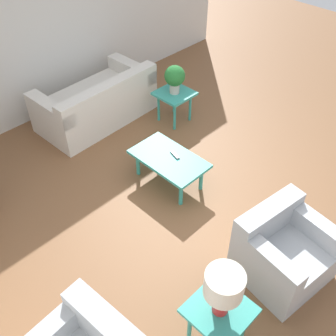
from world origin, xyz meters
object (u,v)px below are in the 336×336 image
object	(u,v)px
sofa	(98,103)
potted_plant	(175,77)
coffee_table	(169,161)
table_lamp	(224,287)
armchair	(282,252)
side_table_lamp	(219,314)
side_table_plant	(174,97)

from	to	relation	value
sofa	potted_plant	size ratio (longest dim) A/B	4.18
sofa	potted_plant	bearing A→B (deg)	132.10
potted_plant	coffee_table	bearing A→B (deg)	131.13
sofa	coffee_table	bearing A→B (deg)	80.59
potted_plant	table_lamp	world-z (taller)	table_lamp
armchair	side_table_lamp	world-z (taller)	armchair
coffee_table	side_table_plant	distance (m)	1.39
side_table_plant	potted_plant	world-z (taller)	potted_plant
sofa	table_lamp	world-z (taller)	table_lamp
side_table_plant	side_table_lamp	world-z (taller)	same
sofa	potted_plant	world-z (taller)	potted_plant
coffee_table	table_lamp	distance (m)	2.17
armchair	sofa	bearing A→B (deg)	91.79
sofa	side_table_plant	world-z (taller)	sofa
armchair	side_table_lamp	xyz separation A→B (m)	(0.00, 1.01, 0.10)
side_table_lamp	sofa	bearing A→B (deg)	-21.69
armchair	potted_plant	size ratio (longest dim) A/B	2.14
side_table_plant	potted_plant	xyz separation A→B (m)	(0.00, 0.00, 0.33)
sofa	table_lamp	distance (m)	3.82
sofa	armchair	xyz separation A→B (m)	(-3.52, 0.38, 0.02)
side_table_lamp	table_lamp	xyz separation A→B (m)	(0.00, -0.00, 0.42)
armchair	side_table_plant	world-z (taller)	armchair
armchair	side_table_plant	bearing A→B (deg)	73.77
side_table_plant	table_lamp	world-z (taller)	table_lamp
side_table_plant	armchair	bearing A→B (deg)	155.76
side_table_lamp	table_lamp	world-z (taller)	table_lamp
armchair	potted_plant	distance (m)	2.97
table_lamp	side_table_lamp	bearing A→B (deg)	135.00
armchair	table_lamp	xyz separation A→B (m)	(0.00, 1.01, 0.52)
potted_plant	table_lamp	size ratio (longest dim) A/B	0.86
coffee_table	side_table_plant	bearing A→B (deg)	-48.87
armchair	side_table_lamp	size ratio (longest dim) A/B	1.81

